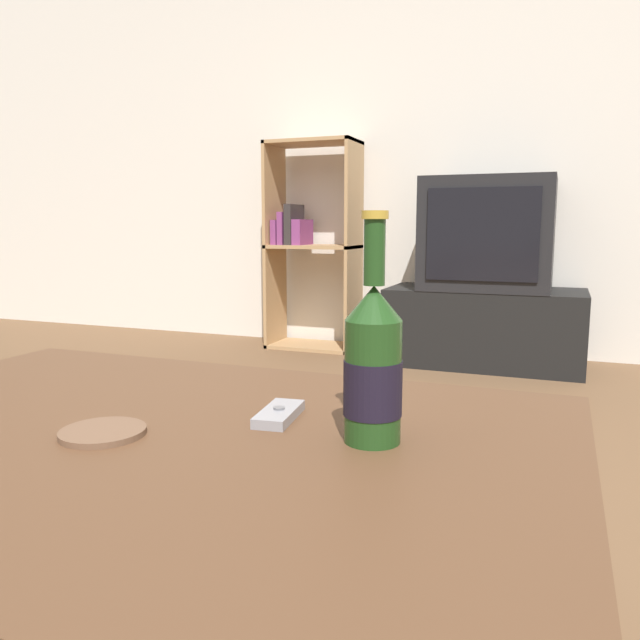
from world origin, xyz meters
TOP-DOWN VIEW (x-y plane):
  - back_wall at (0.00, 3.02)m, footprint 8.00×0.05m
  - coffee_table at (0.00, 0.00)m, footprint 1.09×0.76m
  - tv_stand at (0.13, 2.70)m, footprint 1.00×0.49m
  - television at (0.13, 2.70)m, footprint 0.65×0.51m
  - bookshelf at (-0.92, 2.81)m, footprint 0.53×0.30m
  - beer_bottle at (0.28, 0.07)m, footprint 0.07×0.07m
  - cell_phone at (0.14, 0.11)m, footprint 0.06×0.11m
  - coaster at (-0.04, -0.04)m, footprint 0.11×0.11m

SIDE VIEW (x-z plane):
  - tv_stand at x=0.13m, z-range 0.00..0.41m
  - coffee_table at x=0.00m, z-range 0.17..0.64m
  - coaster at x=-0.04m, z-range 0.47..0.48m
  - cell_phone at x=0.14m, z-range 0.47..0.49m
  - beer_bottle at x=0.28m, z-range 0.43..0.71m
  - bookshelf at x=-0.92m, z-range 0.02..1.24m
  - television at x=0.13m, z-range 0.41..0.98m
  - back_wall at x=0.00m, z-range 0.00..2.60m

